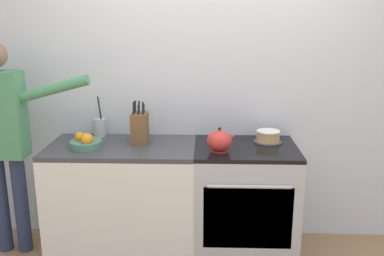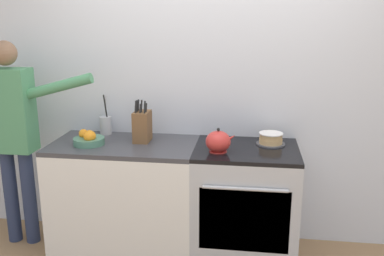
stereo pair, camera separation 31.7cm
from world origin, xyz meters
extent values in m
cube|color=silver|center=(0.00, 0.65, 1.30)|extent=(8.00, 0.04, 2.60)
cube|color=white|center=(-0.67, 0.32, 0.43)|extent=(1.12, 0.63, 0.86)
cube|color=#3D3D42|center=(-0.67, 0.32, 0.87)|extent=(1.12, 0.63, 0.03)
cube|color=#B7BABF|center=(0.28, 0.32, 0.43)|extent=(0.78, 0.63, 0.86)
cube|color=black|center=(0.28, 0.01, 0.45)|extent=(0.64, 0.01, 0.47)
cylinder|color=#B7BABF|center=(0.28, -0.02, 0.70)|extent=(0.58, 0.02, 0.02)
cube|color=black|center=(0.28, 0.32, 0.88)|extent=(0.78, 0.63, 0.03)
cylinder|color=#4C4C51|center=(0.46, 0.44, 0.90)|extent=(0.22, 0.22, 0.01)
cylinder|color=tan|center=(0.46, 0.44, 0.92)|extent=(0.18, 0.18, 0.04)
cylinder|color=tan|center=(0.46, 0.44, 0.96)|extent=(0.17, 0.17, 0.04)
cylinder|color=white|center=(0.46, 0.44, 0.98)|extent=(0.18, 0.18, 0.01)
cylinder|color=red|center=(0.08, 0.20, 0.89)|extent=(0.13, 0.13, 0.01)
ellipsoid|color=red|center=(0.08, 0.20, 0.97)|extent=(0.18, 0.18, 0.16)
cone|color=red|center=(0.16, 0.20, 1.00)|extent=(0.09, 0.04, 0.08)
sphere|color=black|center=(0.08, 0.20, 1.06)|extent=(0.02, 0.02, 0.02)
cube|color=brown|center=(-0.54, 0.39, 1.01)|extent=(0.12, 0.18, 0.24)
cylinder|color=black|center=(-0.57, 0.35, 1.17)|extent=(0.01, 0.04, 0.10)
cylinder|color=black|center=(-0.54, 0.35, 1.16)|extent=(0.01, 0.03, 0.07)
cylinder|color=black|center=(-0.50, 0.35, 1.17)|extent=(0.01, 0.04, 0.09)
cylinder|color=black|center=(-0.57, 0.39, 1.17)|extent=(0.01, 0.04, 0.09)
cylinder|color=black|center=(-0.54, 0.39, 1.17)|extent=(0.01, 0.04, 0.09)
cylinder|color=black|center=(-0.50, 0.39, 1.16)|extent=(0.01, 0.03, 0.07)
cylinder|color=black|center=(-0.57, 0.43, 1.17)|extent=(0.01, 0.04, 0.09)
cylinder|color=#B7BABF|center=(-0.89, 0.55, 0.97)|extent=(0.10, 0.10, 0.15)
cylinder|color=#B7BABF|center=(-0.89, 0.57, 1.08)|extent=(0.03, 0.02, 0.27)
cylinder|color=black|center=(-0.88, 0.54, 1.09)|extent=(0.03, 0.04, 0.29)
cylinder|color=#4C7F66|center=(-0.92, 0.25, 0.92)|extent=(0.24, 0.24, 0.05)
sphere|color=orange|center=(-0.91, 0.24, 0.96)|extent=(0.08, 0.08, 0.08)
sphere|color=orange|center=(-0.91, 0.25, 0.96)|extent=(0.07, 0.07, 0.07)
sphere|color=orange|center=(-0.90, 0.21, 0.97)|extent=(0.08, 0.08, 0.08)
sphere|color=orange|center=(-0.98, 0.29, 0.96)|extent=(0.07, 0.07, 0.07)
sphere|color=orange|center=(-0.90, 0.22, 0.97)|extent=(0.08, 0.08, 0.08)
cylinder|color=#283351|center=(-1.64, 0.29, 0.40)|extent=(0.11, 0.11, 0.80)
cylinder|color=#283351|center=(-1.48, 0.29, 0.40)|extent=(0.11, 0.11, 0.80)
cube|color=#4C8E60|center=(-1.56, 0.29, 1.13)|extent=(0.34, 0.20, 0.66)
cylinder|color=#4C8E60|center=(-1.16, 0.29, 1.33)|extent=(0.56, 0.08, 0.22)
camera|label=1|loc=(-0.02, -2.79, 1.85)|focal=40.00mm
camera|label=2|loc=(0.29, -2.76, 1.85)|focal=40.00mm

